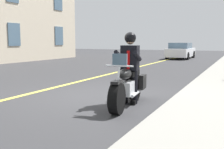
{
  "coord_description": "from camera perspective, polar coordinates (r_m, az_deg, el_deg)",
  "views": [
    {
      "loc": [
        6.35,
        3.47,
        1.51
      ],
      "look_at": [
        0.84,
        0.8,
        0.75
      ],
      "focal_mm": 42.55,
      "sensor_mm": 36.0,
      "label": 1
    }
  ],
  "objects": [
    {
      "name": "lane_center_stripe",
      "position": [
        8.52,
        -14.6,
        -3.32
      ],
      "size": [
        60.0,
        0.16,
        0.01
      ],
      "primitive_type": "cube",
      "color": "#E5DB4C",
      "rests_on": "ground_plane"
    },
    {
      "name": "ground_plane",
      "position": [
        7.39,
        -2.69,
        -4.71
      ],
      "size": [
        80.0,
        80.0,
        0.0
      ],
      "primitive_type": "plane",
      "color": "#333335"
    },
    {
      "name": "rider_main",
      "position": [
        6.42,
        3.87,
        2.83
      ],
      "size": [
        0.67,
        0.61,
        1.74
      ],
      "color": "black",
      "rests_on": "ground_plane"
    },
    {
      "name": "motorcycle_main",
      "position": [
        6.31,
        3.41,
        -2.58
      ],
      "size": [
        2.22,
        0.77,
        1.26
      ],
      "color": "black",
      "rests_on": "ground_plane"
    },
    {
      "name": "car_dark",
      "position": [
        24.4,
        14.55,
        4.96
      ],
      "size": [
        4.6,
        1.92,
        1.4
      ],
      "color": "white",
      "rests_on": "ground_plane"
    }
  ]
}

